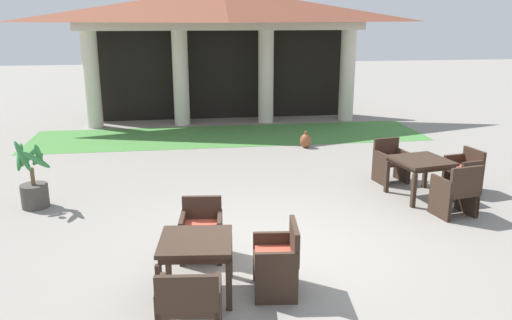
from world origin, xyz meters
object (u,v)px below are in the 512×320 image
object	(u,v)px
patio_chair_near_foreground_north	(391,162)
terracotta_urn	(306,141)
patio_table_mid_left	(196,247)
potted_palm_left_edge	(34,186)
patio_chair_mid_left_east	(278,260)
patio_chair_near_foreground_south	(456,192)
patio_chair_mid_left_north	(202,231)
patio_chair_near_foreground_east	(464,171)
patio_chair_mid_left_south	(189,306)
patio_table_near_foreground	(421,164)

from	to	relation	value
patio_chair_near_foreground_north	terracotta_urn	world-z (taller)	patio_chair_near_foreground_north
patio_table_mid_left	potted_palm_left_edge	bearing A→B (deg)	129.03
terracotta_urn	patio_chair_mid_left_east	bearing A→B (deg)	-106.28
patio_chair_near_foreground_north	terracotta_urn	bearing A→B (deg)	-80.84
patio_chair_near_foreground_south	patio_chair_mid_left_north	xyz separation A→B (m)	(-4.25, -0.92, -0.04)
patio_chair_near_foreground_east	patio_chair_mid_left_east	distance (m)	5.21
potted_palm_left_edge	patio_chair_near_foreground_east	bearing A→B (deg)	-2.17
potted_palm_left_edge	patio_chair_near_foreground_south	bearing A→B (deg)	-11.54
patio_chair_near_foreground_north	terracotta_urn	xyz separation A→B (m)	(-1.03, 2.95, -0.23)
patio_chair_mid_left_south	terracotta_urn	xyz separation A→B (m)	(3.08, 7.73, -0.24)
patio_chair_near_foreground_south	patio_chair_near_foreground_east	bearing A→B (deg)	45.24
patio_chair_mid_left_north	potted_palm_left_edge	size ratio (longest dim) A/B	0.66
patio_chair_near_foreground_south	patio_table_mid_left	distance (m)	4.74
patio_table_mid_left	terracotta_urn	bearing A→B (deg)	66.25
patio_table_mid_left	patio_chair_mid_left_east	distance (m)	0.99
patio_chair_mid_left_south	patio_chair_near_foreground_south	bearing A→B (deg)	38.70
patio_table_mid_left	patio_chair_mid_left_north	world-z (taller)	patio_chair_mid_left_north
patio_table_near_foreground	patio_chair_near_foreground_south	world-z (taller)	patio_chair_near_foreground_south
patio_chair_mid_left_north	patio_table_near_foreground	bearing A→B (deg)	-149.08
patio_chair_near_foreground_north	patio_chair_near_foreground_east	bearing A→B (deg)	134.89
patio_chair_mid_left_south	patio_table_mid_left	bearing A→B (deg)	90.00
patio_chair_mid_left_north	potted_palm_left_edge	world-z (taller)	potted_palm_left_edge
patio_table_mid_left	patio_chair_mid_left_east	size ratio (longest dim) A/B	1.08
patio_chair_near_foreground_east	patio_chair_mid_left_south	world-z (taller)	patio_chair_mid_left_south
patio_chair_near_foreground_north	patio_chair_mid_left_east	world-z (taller)	patio_chair_mid_left_east
patio_chair_mid_left_north	patio_table_mid_left	bearing A→B (deg)	90.00
patio_chair_mid_left_east	terracotta_urn	xyz separation A→B (m)	(2.01, 6.87, -0.23)
patio_chair_mid_left_north	patio_chair_near_foreground_south	bearing A→B (deg)	-161.75
patio_chair_near_foreground_south	patio_chair_near_foreground_north	bearing A→B (deg)	90.00
patio_chair_near_foreground_north	patio_table_mid_left	bearing A→B (deg)	33.55
patio_table_mid_left	potted_palm_left_edge	xyz separation A→B (m)	(-2.69, 3.32, -0.21)
patio_chair_near_foreground_east	patio_chair_mid_left_east	xyz separation A→B (m)	(-4.17, -3.13, 0.01)
patio_chair_near_foreground_south	patio_chair_mid_left_south	distance (m)	5.29
patio_table_mid_left	potted_palm_left_edge	size ratio (longest dim) A/B	0.76
patio_chair_near_foreground_north	potted_palm_left_edge	bearing A→B (deg)	-5.83
patio_table_near_foreground	patio_chair_near_foreground_south	distance (m)	1.01
patio_chair_near_foreground_north	terracotta_urn	distance (m)	3.13
potted_palm_left_edge	terracotta_urn	world-z (taller)	potted_palm_left_edge
patio_chair_mid_left_east	patio_chair_mid_left_north	world-z (taller)	patio_chair_mid_left_east
patio_chair_near_foreground_north	patio_chair_mid_left_south	xyz separation A→B (m)	(-4.11, -4.79, 0.01)
patio_table_near_foreground	terracotta_urn	size ratio (longest dim) A/B	2.47
patio_chair_near_foreground_north	patio_table_mid_left	world-z (taller)	patio_chair_near_foreground_north
patio_chair_near_foreground_south	patio_chair_mid_left_south	world-z (taller)	patio_chair_near_foreground_south
patio_table_mid_left	terracotta_urn	distance (m)	7.40
patio_chair_near_foreground_east	terracotta_urn	xyz separation A→B (m)	(-2.16, 3.74, -0.23)
patio_chair_near_foreground_south	patio_chair_near_foreground_east	world-z (taller)	patio_chair_near_foreground_south
patio_table_near_foreground	patio_chair_near_foreground_north	size ratio (longest dim) A/B	1.25
patio_chair_near_foreground_east	patio_chair_mid_left_south	distance (m)	6.59
patio_table_near_foreground	potted_palm_left_edge	world-z (taller)	potted_palm_left_edge
patio_chair_near_foreground_north	patio_chair_mid_left_north	bearing A→B (deg)	26.08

